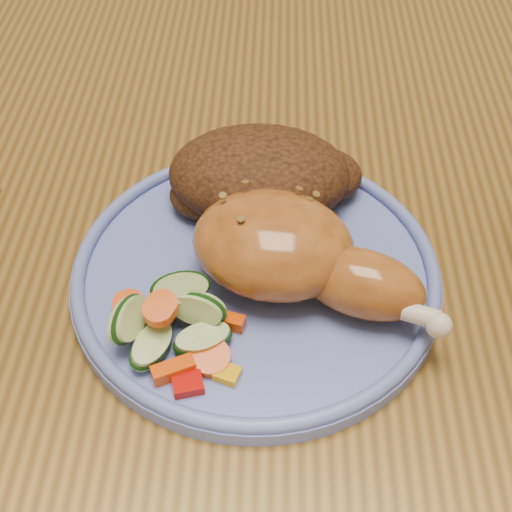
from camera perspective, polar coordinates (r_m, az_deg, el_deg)
name	(u,v)px	position (r m, az deg, el deg)	size (l,w,h in m)	color
dining_table	(289,281)	(0.63, 2.68, -2.01)	(0.90, 1.40, 0.75)	brown
chair_far	(286,64)	(1.22, 2.42, 15.10)	(0.42, 0.42, 0.91)	#4C2D16
plate	(256,276)	(0.51, 0.00, -1.61)	(0.26, 0.26, 0.01)	#586AB7
plate_rim	(256,266)	(0.50, 0.00, -0.78)	(0.26, 0.26, 0.01)	#586AB7
chicken_leg	(294,254)	(0.48, 3.07, 0.20)	(0.18, 0.13, 0.06)	#A95F23
rice_pilaf	(263,176)	(0.54, 0.57, 6.41)	(0.15, 0.10, 0.06)	#432410
vegetable_pile	(170,323)	(0.46, -6.86, -5.32)	(0.09, 0.09, 0.04)	#A50A05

